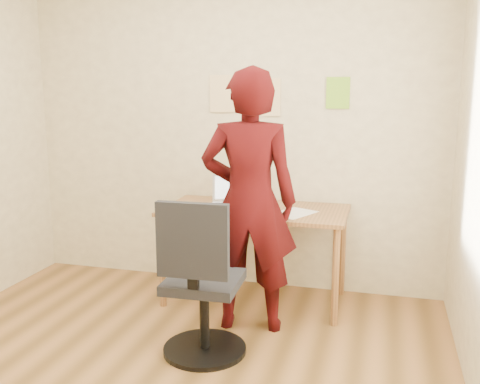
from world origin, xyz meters
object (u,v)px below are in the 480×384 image
(desk, at_px, (255,219))
(person, at_px, (249,202))
(phone, at_px, (281,215))
(laptop, at_px, (232,199))
(office_chair, at_px, (201,291))

(desk, distance_m, person, 0.53)
(desk, height_order, person, person)
(phone, height_order, person, person)
(laptop, bearing_deg, person, -77.56)
(office_chair, bearing_deg, desk, 81.68)
(laptop, bearing_deg, desk, -34.51)
(laptop, xyz_separation_m, phone, (0.44, -0.26, -0.05))
(person, bearing_deg, phone, -130.60)
(desk, bearing_deg, office_chair, -96.06)
(office_chair, bearing_deg, person, 68.79)
(laptop, height_order, phone, laptop)
(phone, xyz_separation_m, office_chair, (-0.34, -0.78, -0.31))
(person, bearing_deg, laptop, -72.31)
(laptop, height_order, person, person)
(laptop, height_order, office_chair, office_chair)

